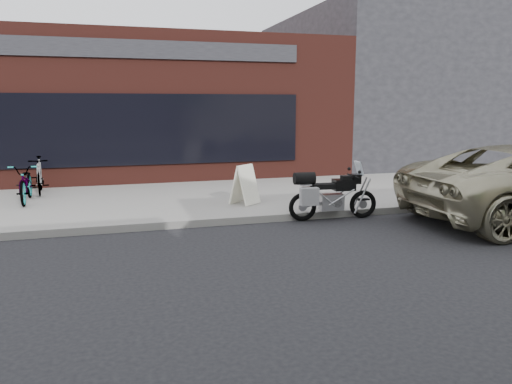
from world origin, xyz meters
TOP-DOWN VIEW (x-y plane):
  - ground at (0.00, 0.00)m, footprint 120.00×120.00m
  - near_sidewalk at (0.00, 7.00)m, footprint 44.00×6.00m
  - storefront at (-2.00, 13.98)m, footprint 14.00×10.07m
  - neighbour_building at (10.00, 14.00)m, footprint 10.00×10.00m
  - motorcycle at (1.81, 3.89)m, footprint 1.95×0.63m
  - bicycle_front at (-4.42, 6.98)m, footprint 0.64×1.73m
  - bicycle_rear at (-4.27, 8.09)m, footprint 0.57×1.60m
  - sandwich_sign at (0.40, 5.35)m, footprint 0.76×0.75m

SIDE VIEW (x-z plane):
  - ground at x=0.00m, z-range 0.00..0.00m
  - near_sidewalk at x=0.00m, z-range 0.00..0.15m
  - motorcycle at x=1.81m, z-range -0.08..1.15m
  - sandwich_sign at x=0.40m, z-range 0.15..1.05m
  - bicycle_front at x=-4.42m, z-range 0.15..1.05m
  - bicycle_rear at x=-4.27m, z-range 0.15..1.10m
  - storefront at x=-2.00m, z-range 0.00..4.50m
  - neighbour_building at x=10.00m, z-range 0.00..6.00m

